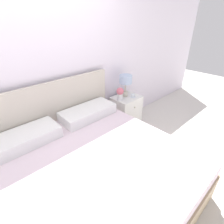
{
  "coord_description": "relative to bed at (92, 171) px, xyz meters",
  "views": [
    {
      "loc": [
        -0.8,
        -2.07,
        1.84
      ],
      "look_at": [
        0.65,
        -0.53,
        0.67
      ],
      "focal_mm": 28.0,
      "sensor_mm": 36.0,
      "label": 1
    }
  ],
  "objects": [
    {
      "name": "teacup",
      "position": [
        1.38,
        0.61,
        0.32
      ],
      "size": [
        0.1,
        0.1,
        0.06
      ],
      "color": "white",
      "rests_on": "nightstand"
    },
    {
      "name": "wall_back",
      "position": [
        0.0,
        0.96,
        0.99
      ],
      "size": [
        8.0,
        0.06,
        2.6
      ],
      "color": "white",
      "rests_on": "ground_plane"
    },
    {
      "name": "table_lamp",
      "position": [
        1.32,
        0.73,
        0.57
      ],
      "size": [
        0.21,
        0.21,
        0.38
      ],
      "color": "beige",
      "rests_on": "nightstand"
    },
    {
      "name": "flower_vase",
      "position": [
        1.13,
        0.67,
        0.42
      ],
      "size": [
        0.12,
        0.12,
        0.22
      ],
      "color": "white",
      "rests_on": "nightstand"
    },
    {
      "name": "nightstand",
      "position": [
        1.31,
        0.68,
        -0.01
      ],
      "size": [
        0.48,
        0.4,
        0.6
      ],
      "color": "white",
      "rests_on": "ground_plane"
    },
    {
      "name": "bed",
      "position": [
        0.0,
        0.0,
        0.0
      ],
      "size": [
        1.9,
        1.92,
        1.12
      ],
      "color": "tan",
      "rests_on": "ground_plane"
    },
    {
      "name": "ground_plane",
      "position": [
        0.0,
        0.89,
        -0.31
      ],
      "size": [
        12.0,
        12.0,
        0.0
      ],
      "primitive_type": "plane",
      "color": "silver"
    }
  ]
}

